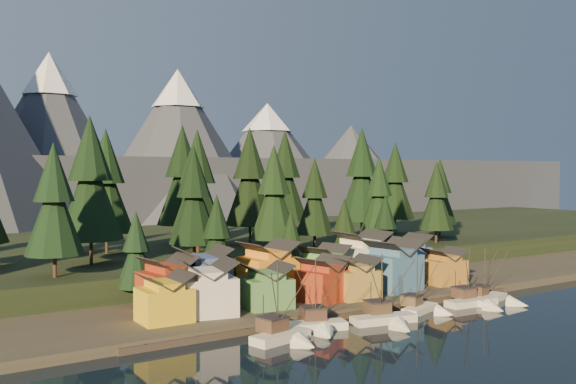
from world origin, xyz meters
TOP-DOWN VIEW (x-y plane):
  - ground at (0.00, 0.00)m, footprint 500.00×500.00m
  - shore_strip at (0.00, 40.00)m, footprint 400.00×50.00m
  - hillside at (0.00, 90.00)m, footprint 420.00×100.00m
  - dock at (0.00, 16.50)m, footprint 80.00×4.00m
  - mountain_ridge at (-4.20, 213.59)m, footprint 560.00×190.00m
  - boat_1 at (-17.50, 7.85)m, footprint 10.15×10.86m
  - boat_2 at (-9.63, 10.49)m, footprint 10.20×10.84m
  - boat_3 at (2.19, 7.70)m, footprint 11.65×12.30m
  - boat_4 at (13.46, 10.46)m, footprint 9.32×9.85m
  - boat_5 at (24.96, 8.84)m, footprint 11.08×11.93m
  - boat_6 at (30.38, 9.16)m, footprint 11.49×12.07m
  - house_front_0 at (-29.53, 23.75)m, footprint 7.80×7.39m
  - house_front_1 at (-21.85, 24.25)m, footprint 10.15×9.89m
  - house_front_2 at (-10.92, 23.77)m, footprint 8.63×8.68m
  - house_front_3 at (0.50, 22.97)m, footprint 9.12×8.84m
  - house_front_4 at (6.81, 21.69)m, footprint 8.27×8.78m
  - house_front_5 at (18.00, 23.48)m, footprint 10.30×9.54m
  - house_front_6 at (31.37, 22.57)m, footprint 8.06×7.70m
  - house_back_0 at (-25.69, 31.72)m, footprint 9.00×8.71m
  - house_back_1 at (-18.44, 33.11)m, footprint 10.08×10.17m
  - house_back_2 at (-4.40, 33.75)m, footprint 9.78×9.05m
  - house_back_3 at (7.54, 31.87)m, footprint 10.09×9.42m
  - house_back_4 at (19.47, 34.74)m, footprint 10.15×9.79m
  - house_back_5 at (29.96, 32.41)m, footprint 9.32×9.41m
  - tree_hill_2 at (-40.00, 48.00)m, footprint 10.30×10.30m
  - tree_hill_3 at (-30.00, 60.00)m, footprint 12.92×12.92m
  - tree_hill_4 at (-22.00, 75.00)m, footprint 12.25×12.25m
  - tree_hill_5 at (-12.00, 50.00)m, footprint 10.32×10.32m
  - tree_hill_6 at (-4.00, 65.00)m, footprint 12.21×12.21m
  - tree_hill_7 at (6.00, 48.00)m, footprint 10.57×10.57m
  - tree_hill_8 at (14.00, 72.00)m, footprint 12.85×12.85m
  - tree_hill_9 at (22.00, 55.00)m, footprint 9.45×9.45m
  - tree_hill_10 at (30.00, 80.00)m, footprint 12.91×12.91m
  - tree_hill_11 at (38.00, 50.00)m, footprint 9.65×9.65m
  - tree_hill_12 at (46.00, 66.00)m, footprint 13.16×13.16m
  - tree_hill_13 at (56.00, 48.00)m, footprint 9.12×9.12m
  - tree_hill_14 at (64.00, 72.00)m, footprint 11.74×11.74m
  - tree_hill_15 at (0.00, 82.00)m, footprint 13.14×13.14m
  - tree_hill_17 at (68.00, 58.00)m, footprint 9.56×9.56m
  - tree_shore_0 at (-28.00, 40.00)m, footprint 7.03×7.03m
  - tree_shore_1 at (-12.00, 40.00)m, footprint 8.12×8.12m
  - tree_shore_2 at (5.00, 40.00)m, footprint 6.51×6.51m
  - tree_shore_3 at (19.00, 40.00)m, footprint 7.51×7.51m
  - tree_shore_4 at (31.00, 40.00)m, footprint 7.76×7.76m

SIDE VIEW (x-z plane):
  - ground at x=0.00m, z-range 0.00..0.00m
  - dock at x=0.00m, z-range 0.00..1.00m
  - shore_strip at x=0.00m, z-range 0.00..1.50m
  - boat_6 at x=30.38m, z-range -3.67..7.75m
  - boat_4 at x=13.46m, z-range -3.35..7.69m
  - boat_5 at x=24.96m, z-range -3.78..8.21m
  - boat_3 at x=2.19m, z-range -3.94..8.61m
  - boat_2 at x=-9.63m, z-range -3.73..8.71m
  - boat_1 at x=-17.50m, z-range -3.83..9.07m
  - hillside at x=0.00m, z-range 0.00..6.00m
  - house_front_6 at x=31.37m, z-range 1.69..9.04m
  - house_front_2 at x=-10.92m, z-range 1.69..9.15m
  - house_front_4 at x=6.81m, z-range 1.69..9.25m
  - house_front_0 at x=-29.53m, z-range 1.69..9.33m
  - house_front_3 at x=0.50m, z-range 1.70..9.61m
  - house_back_3 at x=7.54m, z-range 1.72..10.32m
  - house_front_1 at x=-21.85m, z-range 1.73..10.61m
  - house_back_0 at x=-25.69m, z-range 1.73..10.73m
  - house_back_5 at x=29.96m, z-range 1.74..11.18m
  - house_back_1 at x=-18.44m, z-range 1.75..11.61m
  - house_front_5 at x=18.00m, z-range 1.75..11.66m
  - house_back_2 at x=-4.40m, z-range 1.75..11.71m
  - house_back_4 at x=19.47m, z-range 1.76..12.30m
  - tree_shore_2 at x=5.00m, z-range 2.20..17.37m
  - tree_shore_0 at x=-28.00m, z-range 2.25..18.63m
  - tree_shore_3 at x=19.00m, z-range 2.31..19.80m
  - tree_shore_4 at x=31.00m, z-range 2.34..20.41m
  - tree_shore_1 at x=-12.00m, z-range 2.38..21.30m
  - tree_hill_13 at x=56.00m, z-range 6.99..28.24m
  - tree_hill_9 at x=22.00m, z-range 7.02..29.03m
  - tree_hill_17 at x=68.00m, z-range 7.04..29.31m
  - tree_hill_11 at x=38.00m, z-range 7.05..29.53m
  - tree_hill_2 at x=-40.00m, z-range 7.12..31.12m
  - tree_hill_5 at x=-12.00m, z-range 7.12..31.16m
  - tree_hill_7 at x=6.00m, z-range 7.15..31.78m
  - tree_hill_14 at x=64.00m, z-range 7.28..34.64m
  - tree_hill_6 at x=-4.00m, z-range 7.33..35.76m
  - tree_hill_4 at x=-22.00m, z-range 7.33..35.87m
  - tree_hill_8 at x=14.00m, z-range 7.40..37.34m
  - tree_hill_10 at x=30.00m, z-range 7.41..37.48m
  - tree_hill_3 at x=-30.00m, z-range 7.41..37.51m
  - tree_hill_15 at x=0.00m, z-range 7.43..38.05m
  - tree_hill_12 at x=46.00m, z-range 7.43..38.08m
  - mountain_ridge at x=-4.20m, z-range -18.94..71.06m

